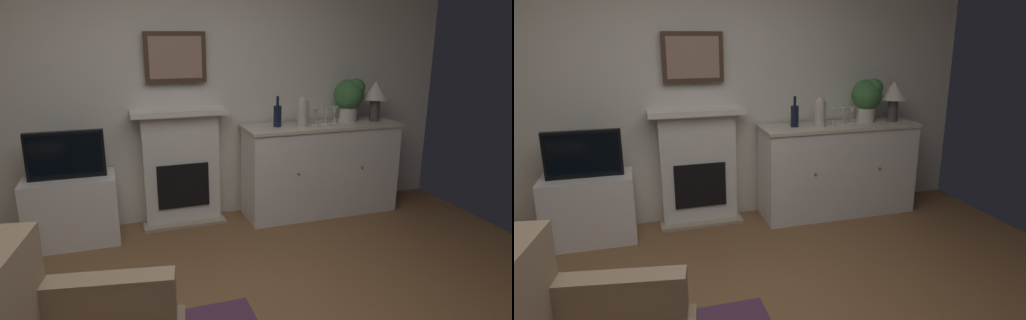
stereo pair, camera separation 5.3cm
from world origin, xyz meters
The scene contains 13 objects.
wall_rear centered at (0.00, 2.21, 1.48)m, with size 5.73×0.06×2.96m, color silver.
fireplace_unit centered at (0.06, 2.08, 0.55)m, with size 0.87×0.30×1.10m.
framed_picture centered at (0.06, 2.13, 1.56)m, with size 0.55×0.04×0.45m.
sideboard_cabinet centered at (1.42, 1.91, 0.46)m, with size 1.56×0.49×0.91m.
table_lamp centered at (2.00, 1.91, 1.19)m, with size 0.26×0.26×0.40m.
wine_bottle centered at (0.96, 1.93, 1.02)m, with size 0.08×0.08×0.29m.
wine_glass_left centered at (1.34, 1.89, 1.03)m, with size 0.07×0.07×0.16m.
wine_glass_center centered at (1.45, 1.90, 1.03)m, with size 0.07×0.07×0.16m.
wine_glass_right centered at (1.56, 1.93, 1.03)m, with size 0.07×0.07×0.16m.
vase_decorative centered at (1.19, 1.86, 1.05)m, with size 0.11×0.11×0.28m.
tv_cabinet centered at (-0.92, 1.92, 0.30)m, with size 0.75×0.42×0.59m.
tv_set centered at (-0.92, 1.90, 0.79)m, with size 0.62×0.07×0.40m.
potted_plant_small centered at (1.73, 1.95, 1.17)m, with size 0.30×0.30×0.43m.
Camera 1 is at (-0.53, -1.98, 1.74)m, focal length 31.40 mm.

